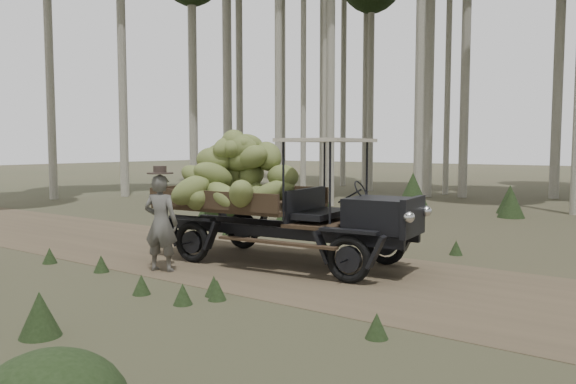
% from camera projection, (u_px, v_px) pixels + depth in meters
% --- Properties ---
extents(ground, '(120.00, 120.00, 0.00)m').
position_uv_depth(ground, '(389.00, 283.00, 8.99)').
color(ground, '#473D2B').
rests_on(ground, ground).
extents(dirt_track, '(70.00, 4.00, 0.01)m').
position_uv_depth(dirt_track, '(389.00, 283.00, 8.99)').
color(dirt_track, brown).
rests_on(dirt_track, ground).
extents(banana_truck, '(5.23, 2.68, 2.53)m').
position_uv_depth(banana_truck, '(253.00, 182.00, 10.64)').
color(banana_truck, black).
rests_on(banana_truck, ground).
extents(farmer, '(0.72, 0.60, 1.85)m').
position_uv_depth(farmer, '(161.00, 222.00, 9.77)').
color(farmer, '#55534D').
rests_on(farmer, ground).
extents(undergrowth, '(19.35, 23.99, 1.31)m').
position_uv_depth(undergrowth, '(418.00, 245.00, 9.58)').
color(undergrowth, '#233319').
rests_on(undergrowth, ground).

